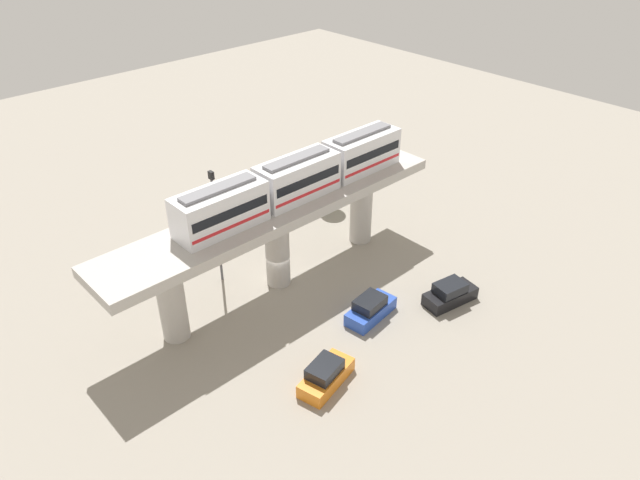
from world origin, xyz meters
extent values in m
plane|color=gray|center=(0.00, 0.00, 0.00)|extent=(120.00, 120.00, 0.00)
cylinder|color=#B7B2AA|center=(0.00, -9.38, 3.12)|extent=(1.90, 1.90, 6.24)
cylinder|color=#B7B2AA|center=(0.00, 0.00, 3.12)|extent=(1.90, 1.90, 6.24)
cylinder|color=#B7B2AA|center=(0.00, 9.38, 3.12)|extent=(1.90, 1.90, 6.24)
cube|color=#B7B2AA|center=(0.00, 0.00, 6.64)|extent=(5.20, 28.85, 0.80)
cube|color=silver|center=(0.00, -9.14, 8.54)|extent=(2.60, 6.60, 3.00)
cube|color=black|center=(0.00, -9.14, 8.79)|extent=(2.64, 6.07, 0.70)
cube|color=red|center=(0.00, -9.14, 7.79)|extent=(2.64, 6.34, 0.24)
cube|color=slate|center=(0.00, -9.14, 10.16)|extent=(1.10, 5.61, 0.24)
cube|color=silver|center=(0.00, -2.19, 8.54)|extent=(2.60, 6.60, 3.00)
cube|color=black|center=(0.00, -2.19, 8.79)|extent=(2.64, 6.07, 0.70)
cube|color=red|center=(0.00, -2.19, 7.79)|extent=(2.64, 6.34, 0.24)
cube|color=slate|center=(0.00, -2.19, 10.16)|extent=(1.10, 5.61, 0.24)
cube|color=silver|center=(0.00, 4.76, 8.54)|extent=(2.60, 6.60, 3.00)
cube|color=black|center=(0.00, 4.76, 8.79)|extent=(2.64, 6.07, 0.70)
cube|color=red|center=(0.00, 4.76, 7.79)|extent=(2.64, 6.34, 0.24)
cube|color=slate|center=(0.00, 4.76, 10.16)|extent=(1.10, 5.61, 0.24)
cube|color=orange|center=(-10.55, 4.74, 0.50)|extent=(2.73, 4.50, 1.00)
cube|color=black|center=(-10.55, 4.89, 1.38)|extent=(2.13, 2.62, 0.76)
cube|color=black|center=(-10.83, -8.01, 0.50)|extent=(2.53, 4.46, 1.00)
cube|color=black|center=(-10.83, -7.86, 1.38)|extent=(2.03, 2.56, 0.76)
cube|color=#284CB7|center=(-7.94, -2.25, 0.50)|extent=(2.31, 4.39, 1.00)
cube|color=black|center=(-7.94, -2.10, 1.38)|extent=(1.91, 2.49, 0.76)
cylinder|color=brown|center=(6.42, -11.61, 1.53)|extent=(0.36, 0.36, 3.05)
sphere|color=#2D7233|center=(6.42, -11.61, 3.72)|extent=(2.44, 2.44, 2.44)
cylinder|color=#4C4C51|center=(3.40, 3.11, 4.52)|extent=(0.20, 0.20, 9.04)
cube|color=black|center=(3.40, 3.11, 9.34)|extent=(0.44, 0.28, 0.60)
camera|label=1|loc=(-30.36, 23.69, 28.61)|focal=33.39mm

